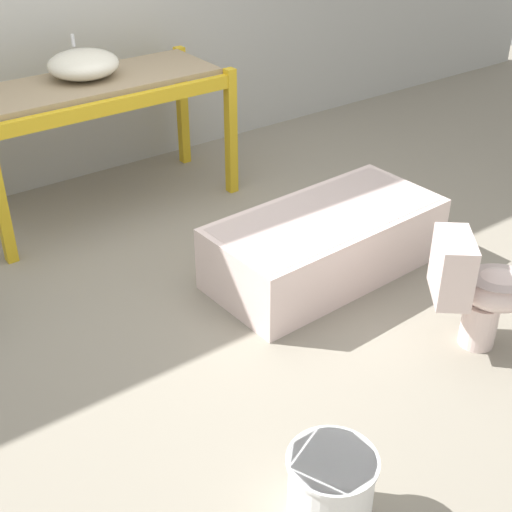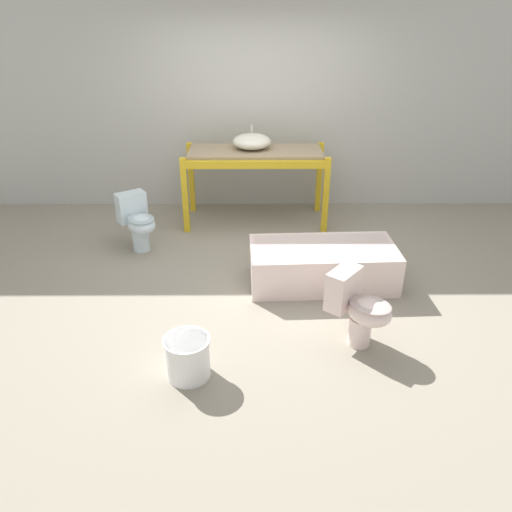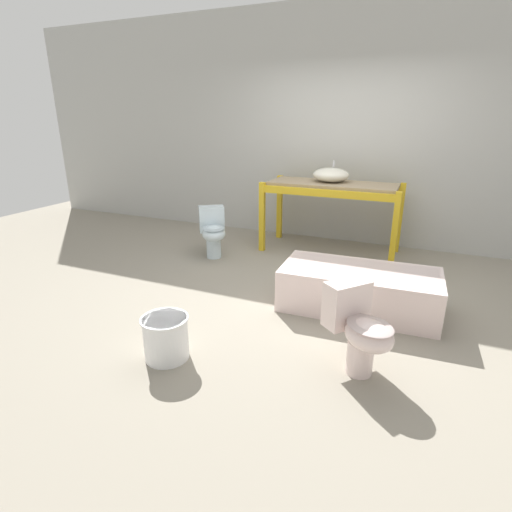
{
  "view_description": "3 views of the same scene",
  "coord_description": "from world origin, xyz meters",
  "px_view_note": "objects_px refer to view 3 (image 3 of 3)",
  "views": [
    {
      "loc": [
        -1.89,
        -3.14,
        2.4
      ],
      "look_at": [
        -0.16,
        -0.79,
        0.61
      ],
      "focal_mm": 50.0,
      "sensor_mm": 36.0,
      "label": 1
    },
    {
      "loc": [
        -0.03,
        -4.8,
        2.6
      ],
      "look_at": [
        -0.01,
        -0.82,
        0.54
      ],
      "focal_mm": 35.0,
      "sensor_mm": 36.0,
      "label": 2
    },
    {
      "loc": [
        1.14,
        -3.95,
        1.77
      ],
      "look_at": [
        -0.21,
        -0.82,
        0.56
      ],
      "focal_mm": 28.0,
      "sensor_mm": 36.0,
      "label": 3
    }
  ],
  "objects_px": {
    "sink_basin": "(331,175)",
    "toilet_near": "(213,230)",
    "bucket_white": "(166,337)",
    "bathtub_main": "(359,287)",
    "toilet_far": "(359,327)"
  },
  "relations": [
    {
      "from": "sink_basin",
      "to": "toilet_near",
      "type": "xyz_separation_m",
      "value": [
        -1.29,
        -0.89,
        -0.67
      ]
    },
    {
      "from": "toilet_near",
      "to": "bucket_white",
      "type": "bearing_deg",
      "value": -104.13
    },
    {
      "from": "bathtub_main",
      "to": "toilet_near",
      "type": "xyz_separation_m",
      "value": [
        -2.01,
        0.78,
        0.12
      ]
    },
    {
      "from": "toilet_near",
      "to": "bathtub_main",
      "type": "bearing_deg",
      "value": -55.63
    },
    {
      "from": "bathtub_main",
      "to": "toilet_near",
      "type": "relative_size",
      "value": 2.31
    },
    {
      "from": "sink_basin",
      "to": "toilet_near",
      "type": "distance_m",
      "value": 1.71
    },
    {
      "from": "sink_basin",
      "to": "toilet_far",
      "type": "distance_m",
      "value": 2.89
    },
    {
      "from": "bathtub_main",
      "to": "toilet_far",
      "type": "height_order",
      "value": "toilet_far"
    },
    {
      "from": "toilet_near",
      "to": "toilet_far",
      "type": "bearing_deg",
      "value": -73.75
    },
    {
      "from": "sink_basin",
      "to": "toilet_far",
      "type": "bearing_deg",
      "value": -71.83
    },
    {
      "from": "toilet_near",
      "to": "bucket_white",
      "type": "relative_size",
      "value": 1.79
    },
    {
      "from": "toilet_far",
      "to": "bathtub_main",
      "type": "bearing_deg",
      "value": 48.96
    },
    {
      "from": "sink_basin",
      "to": "bathtub_main",
      "type": "height_order",
      "value": "sink_basin"
    },
    {
      "from": "sink_basin",
      "to": "toilet_near",
      "type": "height_order",
      "value": "sink_basin"
    },
    {
      "from": "bucket_white",
      "to": "toilet_far",
      "type": "bearing_deg",
      "value": 16.82
    }
  ]
}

